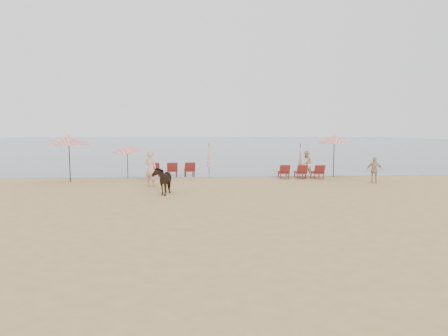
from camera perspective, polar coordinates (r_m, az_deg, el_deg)
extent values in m
plane|color=tan|center=(13.81, 1.29, -6.63)|extent=(120.00, 120.00, 0.00)
cube|color=#51606B|center=(93.50, -2.85, 3.92)|extent=(160.00, 140.00, 0.06)
cube|color=maroon|center=(24.65, -10.51, -0.41)|extent=(0.78, 1.48, 0.08)
cube|color=maroon|center=(23.86, -10.58, 0.08)|extent=(0.70, 0.52, 0.63)
cube|color=maroon|center=(24.64, -7.90, -0.37)|extent=(0.78, 1.48, 0.08)
cube|color=maroon|center=(23.85, -7.89, 0.12)|extent=(0.70, 0.52, 0.63)
cube|color=maroon|center=(24.68, -5.29, -0.33)|extent=(0.78, 1.48, 0.08)
cube|color=maroon|center=(23.89, -5.19, 0.16)|extent=(0.70, 0.52, 0.63)
cube|color=maroon|center=(23.75, 9.04, -0.67)|extent=(0.75, 1.39, 0.08)
cube|color=maroon|center=(23.02, 9.26, -0.21)|extent=(0.66, 0.50, 0.58)
cube|color=maroon|center=(23.90, 11.54, -0.68)|extent=(0.75, 1.39, 0.08)
cube|color=maroon|center=(23.17, 11.83, -0.22)|extent=(0.66, 0.50, 0.58)
cube|color=maroon|center=(24.09, 14.00, -0.68)|extent=(0.75, 1.39, 0.08)
cube|color=maroon|center=(23.37, 14.37, -0.23)|extent=(0.66, 0.50, 0.58)
cylinder|color=black|center=(23.19, -22.47, 1.03)|extent=(0.06, 0.06, 2.46)
cone|color=red|center=(23.14, -22.59, 3.92)|extent=(2.35, 2.35, 0.50)
sphere|color=black|center=(23.13, -22.61, 4.48)|extent=(0.09, 0.09, 0.09)
cylinder|color=black|center=(23.72, -14.49, 0.71)|extent=(0.04, 0.04, 1.91)
cone|color=red|center=(23.66, -14.54, 2.91)|extent=(1.69, 1.72, 0.57)
sphere|color=black|center=(23.65, -14.55, 3.34)|extent=(0.07, 0.07, 0.07)
cylinder|color=black|center=(24.65, 16.38, 1.47)|extent=(0.05, 0.05, 2.44)
cone|color=red|center=(24.60, 16.46, 4.17)|extent=(2.17, 2.17, 0.49)
sphere|color=black|center=(24.59, 16.47, 4.68)|extent=(0.09, 0.09, 0.09)
cylinder|color=black|center=(25.36, -2.30, 1.43)|extent=(0.05, 0.05, 2.10)
cone|color=red|center=(25.34, -2.30, 2.00)|extent=(0.26, 0.26, 1.58)
cylinder|color=black|center=(24.04, 11.53, 1.13)|extent=(0.05, 0.05, 2.14)
cone|color=red|center=(24.02, 11.54, 1.74)|extent=(0.26, 0.26, 1.61)
imported|color=black|center=(17.61, -9.32, -1.84)|extent=(0.85, 1.62, 1.32)
imported|color=tan|center=(20.09, -11.10, -0.11)|extent=(0.82, 0.72, 1.90)
imported|color=tan|center=(23.67, 12.38, 0.52)|extent=(0.95, 0.81, 1.71)
imported|color=tan|center=(22.71, 21.96, -0.29)|extent=(0.94, 0.69, 1.47)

